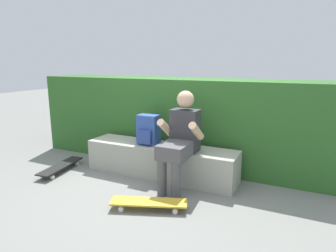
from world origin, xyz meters
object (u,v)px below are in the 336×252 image
object	(u,v)px
person_skater	(180,137)
skateboard_near_person	(149,202)
backpack_on_bench	(148,130)
skateboard_beside_bench	(61,166)
bench_main	(160,161)

from	to	relation	value
person_skater	skateboard_near_person	bearing A→B (deg)	-95.59
backpack_on_bench	skateboard_beside_bench	bearing A→B (deg)	-158.32
person_skater	backpack_on_bench	distance (m)	0.60
person_skater	skateboard_near_person	xyz separation A→B (m)	(-0.07, -0.67, -0.55)
skateboard_beside_bench	backpack_on_bench	size ratio (longest dim) A/B	2.05
skateboard_near_person	backpack_on_bench	world-z (taller)	backpack_on_bench
bench_main	person_skater	xyz separation A→B (m)	(0.38, -0.21, 0.42)
bench_main	skateboard_near_person	distance (m)	0.95
bench_main	skateboard_beside_bench	bearing A→B (deg)	-160.61
bench_main	person_skater	size ratio (longest dim) A/B	1.76
skateboard_beside_bench	backpack_on_bench	distance (m)	1.37
skateboard_near_person	backpack_on_bench	bearing A→B (deg)	119.55
skateboard_beside_bench	backpack_on_bench	world-z (taller)	backpack_on_bench
bench_main	backpack_on_bench	distance (m)	0.44
person_skater	backpack_on_bench	world-z (taller)	person_skater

